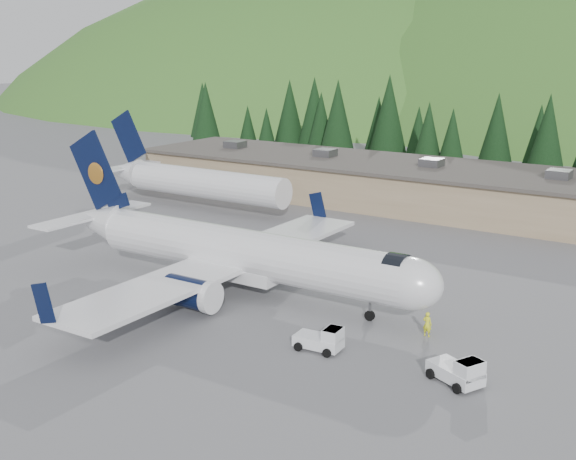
# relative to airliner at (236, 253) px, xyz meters

# --- Properties ---
(ground) EXTENTS (600.00, 600.00, 0.00)m
(ground) POSITION_rel_airliner_xyz_m (1.07, 0.01, -3.24)
(ground) COLOR #5C5C60
(airliner) EXTENTS (36.47, 34.16, 12.15)m
(airliner) POSITION_rel_airliner_xyz_m (0.00, 0.00, 0.00)
(airliner) COLOR white
(airliner) RESTS_ON ground
(second_airliner) EXTENTS (27.50, 11.00, 10.05)m
(second_airliner) POSITION_rel_airliner_xyz_m (-23.85, 22.01, 0.09)
(second_airliner) COLOR white
(second_airliner) RESTS_ON ground
(baggage_tug_a) EXTENTS (3.24, 2.10, 1.67)m
(baggage_tug_a) POSITION_rel_airliner_xyz_m (11.87, -6.40, -2.49)
(baggage_tug_a) COLOR silver
(baggage_tug_a) RESTS_ON ground
(baggage_tug_b) EXTENTS (3.78, 3.10, 1.80)m
(baggage_tug_b) POSITION_rel_airliner_xyz_m (21.13, -6.22, -2.43)
(baggage_tug_b) COLOR silver
(baggage_tug_b) RESTS_ON ground
(terminal_building) EXTENTS (71.00, 17.00, 6.10)m
(terminal_building) POSITION_rel_airliner_xyz_m (-3.94, 38.01, -0.61)
(terminal_building) COLOR #91795A
(terminal_building) RESTS_ON ground
(ramp_worker) EXTENTS (0.68, 0.47, 1.78)m
(ramp_worker) POSITION_rel_airliner_xyz_m (16.70, -0.40, -2.35)
(ramp_worker) COLOR yellow
(ramp_worker) RESTS_ON ground
(tree_line) EXTENTS (112.48, 18.48, 13.73)m
(tree_line) POSITION_rel_airliner_xyz_m (-5.43, 61.29, 3.85)
(tree_line) COLOR black
(tree_line) RESTS_ON ground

